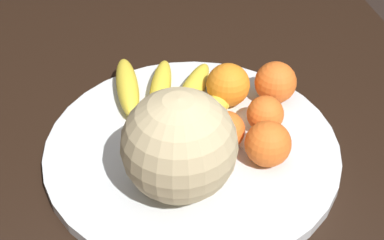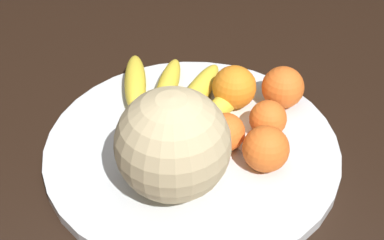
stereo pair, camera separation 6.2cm
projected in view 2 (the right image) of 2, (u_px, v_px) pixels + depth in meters
The scene contains 10 objects.
kitchen_table at pixel (174, 214), 0.88m from camera, with size 1.55×1.07×0.73m.
fruit_bowl at pixel (192, 147), 0.87m from camera, with size 0.47×0.47×0.02m.
melon at pixel (175, 144), 0.74m from camera, with size 0.16×0.16×0.16m.
banana_bunch at pixel (181, 91), 0.94m from camera, with size 0.22×0.25×0.04m.
orange_front_left at pixel (234, 87), 0.91m from camera, with size 0.08×0.08×0.08m.
orange_front_right at pixel (226, 132), 0.84m from camera, with size 0.06×0.06×0.06m.
orange_mid_center at pixel (268, 119), 0.86m from camera, with size 0.06×0.06×0.06m.
orange_back_left at pixel (283, 87), 0.92m from camera, with size 0.07×0.07×0.07m.
orange_back_right at pixel (265, 147), 0.80m from camera, with size 0.07×0.07×0.07m.
produce_tag at pixel (239, 139), 0.87m from camera, with size 0.08×0.06×0.00m.
Camera 2 is at (0.57, -0.02, 1.33)m, focal length 50.00 mm.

